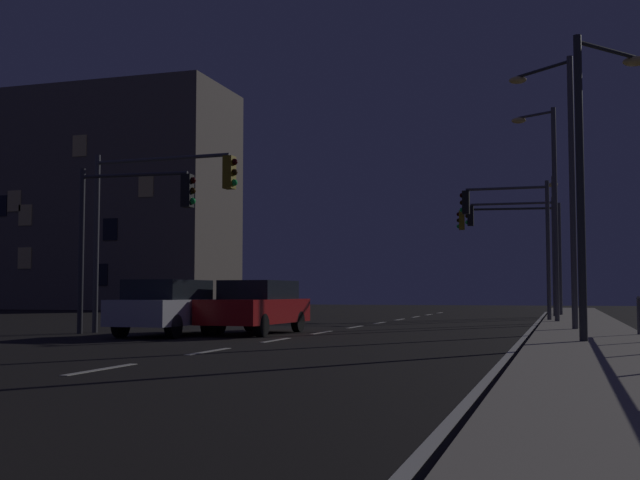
% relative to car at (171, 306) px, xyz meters
% --- Properties ---
extents(ground_plane, '(112.00, 112.00, 0.00)m').
position_rel_car_xyz_m(ground_plane, '(3.66, -0.83, -0.82)').
color(ground_plane, black).
rests_on(ground_plane, ground).
extents(sidewalk_right, '(2.79, 77.00, 0.14)m').
position_rel_car_xyz_m(sidewalk_right, '(11.28, -0.83, -0.75)').
color(sidewalk_right, '#9E937F').
rests_on(sidewalk_right, ground).
extents(lane_markings_center, '(0.14, 50.00, 0.01)m').
position_rel_car_xyz_m(lane_markings_center, '(3.66, 2.67, -0.82)').
color(lane_markings_center, silver).
rests_on(lane_markings_center, ground).
extents(lane_edge_line, '(0.14, 53.00, 0.01)m').
position_rel_car_xyz_m(lane_edge_line, '(9.64, 4.17, -0.82)').
color(lane_edge_line, silver).
rests_on(lane_edge_line, ground).
extents(car, '(1.89, 4.43, 1.57)m').
position_rel_car_xyz_m(car, '(0.00, 0.00, 0.00)').
color(car, silver).
rests_on(car, ground).
extents(car_oncoming, '(2.00, 4.47, 1.57)m').
position_rel_car_xyz_m(car_oncoming, '(1.99, 1.56, 0.00)').
color(car_oncoming, '#B71414').
rests_on(car_oncoming, ground).
extents(traffic_light_near_left, '(4.95, 0.85, 5.42)m').
position_rel_car_xyz_m(traffic_light_near_left, '(8.40, 19.43, 3.19)').
color(traffic_light_near_left, '#4C4C51').
rests_on(traffic_light_near_left, sidewalk_right).
extents(traffic_light_mid_left, '(4.83, 0.48, 5.45)m').
position_rel_car_xyz_m(traffic_light_mid_left, '(-0.89, 0.66, 3.06)').
color(traffic_light_mid_left, '#4C4C51').
rests_on(traffic_light_mid_left, ground).
extents(traffic_light_far_center, '(4.07, 0.43, 5.45)m').
position_rel_car_xyz_m(traffic_light_far_center, '(8.57, 17.39, 3.16)').
color(traffic_light_far_center, '#4C4C51').
rests_on(traffic_light_far_center, sidewalk_right).
extents(traffic_light_overhead_east, '(3.70, 0.43, 4.91)m').
position_rel_car_xyz_m(traffic_light_overhead_east, '(-1.36, 0.08, 2.64)').
color(traffic_light_overhead_east, '#38383D').
rests_on(traffic_light_overhead_east, ground).
extents(traffic_light_mid_right, '(3.54, 0.34, 5.52)m').
position_rel_car_xyz_m(traffic_light_mid_right, '(8.66, 12.25, 3.18)').
color(traffic_light_mid_right, '#4C4C51').
rests_on(traffic_light_mid_right, sidewalk_right).
extents(street_lamp_mid_block, '(1.72, 1.93, 6.92)m').
position_rel_car_xyz_m(street_lamp_mid_block, '(11.36, -1.42, 3.55)').
color(street_lamp_mid_block, '#2D3033').
rests_on(street_lamp_mid_block, sidewalk_right).
extents(street_lamp_corner, '(1.98, 1.65, 8.23)m').
position_rel_car_xyz_m(street_lamp_corner, '(10.71, 4.66, 4.24)').
color(street_lamp_corner, '#4C4C51').
rests_on(street_lamp_corner, sidewalk_right).
extents(street_lamp_median, '(1.69, 1.05, 8.10)m').
position_rel_car_xyz_m(street_lamp_median, '(10.21, 10.83, 4.12)').
color(street_lamp_median, '#4C4C51').
rests_on(street_lamp_median, sidewalk_right).
extents(street_lamp_far_end, '(0.56, 1.70, 6.93)m').
position_rel_car_xyz_m(street_lamp_far_end, '(10.28, 21.36, 3.49)').
color(street_lamp_far_end, '#4C4C51').
rests_on(street_lamp_far_end, sidewalk_right).
extents(building_distant, '(23.41, 8.19, 16.03)m').
position_rel_car_xyz_m(building_distant, '(-24.16, 31.09, 7.19)').
color(building_distant, '#6B6056').
rests_on(building_distant, ground).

